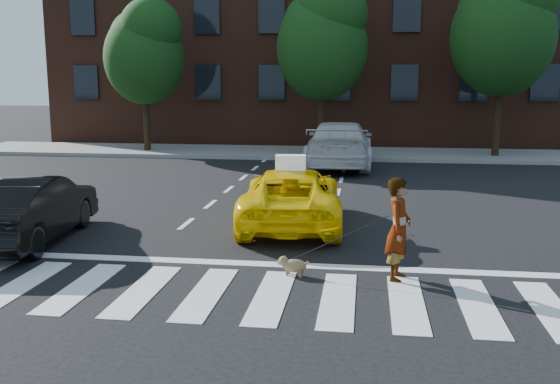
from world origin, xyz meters
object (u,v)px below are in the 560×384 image
tree_right (504,24)px  dog (292,265)px  taxi (292,197)px  black_sedan (29,208)px  tree_mid (323,37)px  tree_left (144,48)px  white_suv (339,144)px  woman (399,229)px

tree_right → dog: size_ratio=13.86×
taxi → black_sedan: (-5.01, -2.16, 0.04)m
tree_mid → dog: size_ratio=12.78×
tree_left → taxi: size_ratio=1.42×
tree_mid → tree_right: bearing=-0.0°
tree_right → taxi: 14.82m
white_suv → dog: white_suv is taller
white_suv → tree_left: bearing=-20.5°
tree_mid → dog: bearing=-87.6°
tree_left → white_suv: tree_left is taller
taxi → white_suv: bearing=-98.6°
tree_mid → black_sedan: tree_mid is taller
tree_right → black_sedan: 19.24m
black_sedan → woman: bearing=163.3°
taxi → dog: 3.67m
taxi → black_sedan: bearing=18.7°
tree_mid → tree_right: size_ratio=0.92×
tree_right → taxi: tree_right is taller
tree_right → dog: bearing=-111.7°
white_suv → dog: (-0.21, -12.91, -0.65)m
tree_right → woman: 17.14m
white_suv → woman: bearing=96.2°
black_sedan → dog: bearing=159.4°
tree_left → woman: bearing=-58.2°
woman → white_suv: bearing=19.1°
tree_right → black_sedan: (-11.79, -14.50, -4.59)m
tree_mid → black_sedan: 15.83m
black_sedan → woman: size_ratio=2.45×
tree_left → tree_mid: tree_mid is taller
tree_mid → woman: 16.57m
tree_mid → dog: tree_mid is taller
black_sedan → dog: black_sedan is taller
tree_right → woman: bearing=-106.2°
taxi → woman: (2.16, -3.56, 0.20)m
woman → dog: size_ratio=3.01×
tree_right → white_suv: tree_right is taller
tree_left → dog: size_ratio=11.70×
taxi → white_suv: (0.65, 9.29, 0.20)m
tree_left → dog: 18.41m
tree_left → tree_right: tree_right is taller
black_sedan → white_suv: 12.77m
tree_right → taxi: bearing=-118.8°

